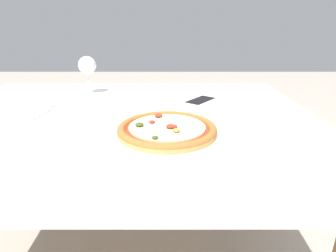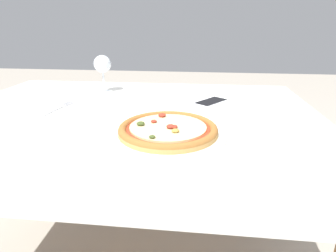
% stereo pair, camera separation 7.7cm
% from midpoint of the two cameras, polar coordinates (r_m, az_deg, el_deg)
% --- Properties ---
extents(dining_table, '(1.32, 1.05, 0.70)m').
position_cam_midpoint_polar(dining_table, '(0.98, -11.68, -2.53)').
color(dining_table, '#997047').
rests_on(dining_table, ground_plane).
extents(pizza_plate, '(0.32, 0.32, 0.04)m').
position_cam_midpoint_polar(pizza_plate, '(0.77, -2.85, -0.98)').
color(pizza_plate, white).
rests_on(pizza_plate, dining_table).
extents(fork, '(0.04, 0.17, 0.00)m').
position_cam_midpoint_polar(fork, '(1.08, -25.27, 2.62)').
color(fork, silver).
rests_on(fork, dining_table).
extents(wine_glass_far_left, '(0.07, 0.07, 0.16)m').
position_cam_midpoint_polar(wine_glass_far_left, '(1.26, -17.63, 11.44)').
color(wine_glass_far_left, silver).
rests_on(wine_glass_far_left, dining_table).
extents(cell_phone, '(0.14, 0.16, 0.01)m').
position_cam_midpoint_polar(cell_phone, '(1.10, 4.82, 5.01)').
color(cell_phone, white).
rests_on(cell_phone, dining_table).
extents(napkin_folded, '(0.18, 0.15, 0.01)m').
position_cam_midpoint_polar(napkin_folded, '(0.77, 16.78, -2.69)').
color(napkin_folded, silver).
rests_on(napkin_folded, dining_table).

